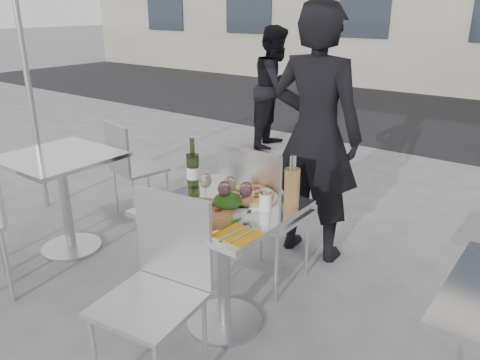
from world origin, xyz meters
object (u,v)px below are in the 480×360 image
Objects in this scene: chair_near at (160,278)px; napkin_left at (167,204)px; side_chair_lfar at (130,162)px; pizza_far at (247,195)px; salad_plate at (228,202)px; side_table_left at (63,183)px; wineglass_red_b at (246,191)px; woman_diner at (316,135)px; wine_bottle at (193,169)px; wineglass_red_a at (224,190)px; pizza_near at (199,212)px; carafe at (292,188)px; main_table at (223,241)px; wineglass_white_b at (230,185)px; wineglass_white_a at (205,182)px; pedestrian_a at (275,88)px; sugar_shaker at (265,200)px; napkin_right at (238,234)px; chair_far at (260,206)px.

napkin_left is at bearing 121.47° from chair_near.
chair_near is 1.10× the size of side_chair_lfar.
pizza_far is 0.18m from salad_plate.
wineglass_red_b reaches higher than side_table_left.
woman_diner is 1.00m from wine_bottle.
woman_diner is at bearing 94.20° from salad_plate.
wineglass_red_a is at bearing 78.52° from chair_near.
carafe is at bearing 45.02° from pizza_near.
carafe is at bearing 30.32° from main_table.
side_table_left is 1.55m from wineglass_white_b.
wine_bottle reaches higher than chair_near.
wine_bottle is 1.87× the size of wineglass_white_b.
wineglass_red_a reaches higher than side_table_left.
wineglass_white_a is (-0.16, -0.16, 0.09)m from pizza_far.
salad_plate reaches higher than pizza_near.
pedestrian_a is 6.97× the size of salad_plate.
pedestrian_a is at bearing 115.18° from wine_bottle.
side_chair_lfar reaches higher than main_table.
side_chair_lfar is at bearing 151.40° from pizza_near.
woman_diner is at bearing -153.92° from side_chair_lfar.
salad_plate is at bearing 90.65° from woman_diner.
pizza_far is (1.86, -3.16, -0.00)m from pedestrian_a.
wineglass_white_b is at bearing 76.80° from pizza_near.
chair_near is 0.45m from napkin_left.
pedestrian_a is at bearing 122.09° from sugar_shaker.
wineglass_red_a reaches higher than salad_plate.
side_chair_lfar is at bearing 159.00° from napkin_right.
woman_diner is at bearing 92.83° from wineglass_white_b.
pizza_far is at bearing 45.65° from wineglass_white_a.
side_chair_lfar is (-0.08, 0.69, -0.04)m from side_table_left.
napkin_left is at bearing 76.55° from woman_diner.
chair_far is 4.82× the size of napkin_right.
wineglass_red_b reaches higher than pizza_near.
salad_plate is 0.30m from napkin_right.
pizza_near is (1.79, -3.48, -0.01)m from pedestrian_a.
salad_plate is (0.07, 0.14, 0.03)m from pizza_near.
wine_bottle reaches higher than salad_plate.
napkin_right is at bearing -46.12° from wineglass_white_b.
napkin_right is (2.09, -3.54, -0.01)m from pedestrian_a.
pedestrian_a is 9.73× the size of wineglass_white_b.
wineglass_white_a is (-0.05, -0.45, 0.29)m from chair_far.
pizza_near is 0.40m from wine_bottle.
chair_near is at bearing -83.16° from pizza_near.
woman_diner reaches higher than side_table_left.
side_table_left is 4.76× the size of wineglass_white_b.
main_table is 1.13m from woman_diner.
wineglass_white_a is (0.19, -0.11, -0.00)m from wine_bottle.
wineglass_white_b is 1.00× the size of wineglass_red_a.
side_table_left is 1.50m from chair_far.
wine_bottle is 1.47× the size of napkin_right.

